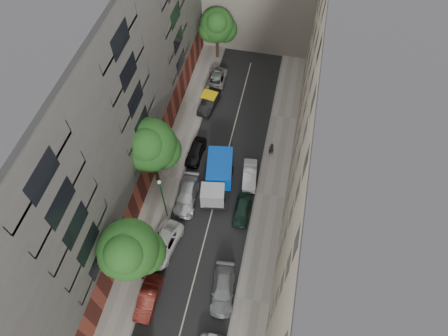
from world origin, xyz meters
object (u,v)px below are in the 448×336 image
(car_left_4, at_px, (196,152))
(car_right_2, at_px, (242,210))
(pedestrian, at_px, (271,149))
(car_left_1, at_px, (148,298))
(car_left_2, at_px, (163,244))
(tarp_truck, at_px, (218,177))
(car_left_6, at_px, (216,82))
(car_left_3, at_px, (187,195))
(lamp_post, at_px, (162,195))
(car_right_1, at_px, (223,290))
(car_left_5, at_px, (210,102))
(car_right_3, at_px, (250,175))
(tree_mid, at_px, (150,147))
(tree_near, at_px, (130,252))
(tree_far, at_px, (217,27))

(car_left_4, height_order, car_right_2, car_left_4)
(car_right_2, distance_m, pedestrian, 8.10)
(car_left_1, relative_size, car_left_2, 0.83)
(car_left_1, relative_size, car_left_4, 1.07)
(car_right_2, relative_size, pedestrian, 2.20)
(tarp_truck, height_order, car_left_6, tarp_truck)
(car_left_3, bearing_deg, lamp_post, -125.47)
(car_left_6, distance_m, car_right_1, 26.19)
(car_left_5, bearing_deg, car_right_3, -46.37)
(car_right_2, distance_m, lamp_post, 8.18)
(car_left_6, relative_size, car_right_2, 1.34)
(tree_mid, bearing_deg, car_right_3, 14.25)
(car_left_3, xyz_separation_m, tree_near, (-1.70, -8.98, 5.61))
(tree_near, bearing_deg, car_right_3, 59.62)
(tree_near, bearing_deg, lamp_post, 87.61)
(tarp_truck, height_order, pedestrian, tarp_truck)
(car_right_3, bearing_deg, tree_near, -127.32)
(car_left_2, height_order, car_left_5, car_left_5)
(car_left_2, relative_size, tree_near, 0.56)
(tree_mid, bearing_deg, car_left_3, -22.34)
(lamp_post, relative_size, pedestrian, 3.67)
(car_left_1, height_order, car_left_3, car_left_3)
(tree_near, bearing_deg, car_left_5, 87.51)
(tarp_truck, xyz_separation_m, car_left_6, (-3.50, 14.48, -0.88))
(car_left_2, xyz_separation_m, lamp_post, (-0.63, 3.29, 3.32))
(tree_far, bearing_deg, car_left_5, -83.76)
(car_left_1, height_order, car_left_5, car_left_5)
(car_left_1, distance_m, car_right_3, 15.77)
(car_left_3, height_order, car_left_4, car_left_3)
(car_right_3, relative_size, lamp_post, 0.63)
(car_left_6, distance_m, car_right_3, 14.57)
(car_left_4, distance_m, pedestrian, 8.25)
(tarp_truck, relative_size, car_left_1, 1.53)
(tree_near, bearing_deg, car_left_6, 87.99)
(car_right_1, xyz_separation_m, car_right_2, (0.17, 8.20, -0.04))
(car_left_3, relative_size, lamp_post, 0.80)
(car_left_1, height_order, car_left_2, car_left_2)
(car_left_1, height_order, pedestrian, pedestrian)
(car_left_3, relative_size, car_left_5, 1.12)
(car_left_2, distance_m, car_right_2, 8.38)
(car_left_2, relative_size, car_left_3, 1.02)
(car_left_1, bearing_deg, tree_near, 125.46)
(tree_far, bearing_deg, tree_mid, -94.99)
(car_left_6, height_order, lamp_post, lamp_post)
(tree_far, distance_m, pedestrian, 17.62)
(car_right_1, xyz_separation_m, tree_near, (-7.30, -0.38, 5.65))
(car_right_1, relative_size, lamp_post, 0.75)
(car_left_3, relative_size, car_right_1, 1.06)
(car_right_3, distance_m, lamp_post, 10.04)
(car_right_3, bearing_deg, car_left_5, 117.84)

